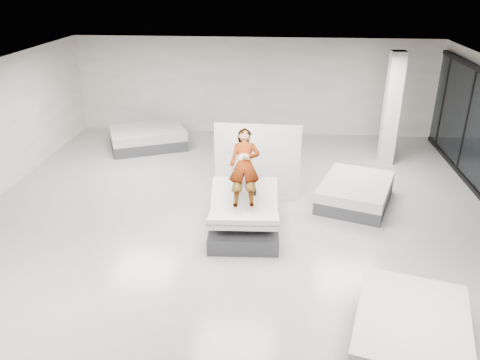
{
  "coord_description": "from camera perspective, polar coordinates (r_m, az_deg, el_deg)",
  "views": [
    {
      "loc": [
        0.88,
        -8.53,
        5.12
      ],
      "look_at": [
        0.09,
        0.65,
        1.0
      ],
      "focal_mm": 35.0,
      "sensor_mm": 36.0,
      "label": 1
    }
  ],
  "objects": [
    {
      "name": "flat_bed_left_far",
      "position": [
        15.16,
        -11.19,
        5.1
      ],
      "size": [
        2.73,
        2.44,
        0.62
      ],
      "color": "#38383D",
      "rests_on": "floor"
    },
    {
      "name": "flat_bed_right_near",
      "position": [
        7.62,
        20.07,
        -17.04
      ],
      "size": [
        2.05,
        2.42,
        0.57
      ],
      "color": "#38383D",
      "rests_on": "floor"
    },
    {
      "name": "remote",
      "position": [
        9.58,
        1.82,
        -1.57
      ],
      "size": [
        0.06,
        0.14,
        0.08
      ],
      "primitive_type": "cube",
      "rotation": [
        0.35,
        0.0,
        0.05
      ],
      "color": "black",
      "rests_on": "person"
    },
    {
      "name": "column",
      "position": [
        13.85,
        17.97,
        8.18
      ],
      "size": [
        0.4,
        0.4,
        3.2
      ],
      "primitive_type": "cube",
      "color": "silver",
      "rests_on": "floor"
    },
    {
      "name": "person",
      "position": [
        9.81,
        0.56,
        0.5
      ],
      "size": [
        0.72,
        1.54,
        1.59
      ],
      "primitive_type": "imported",
      "rotation": [
        0.74,
        0.0,
        0.05
      ],
      "color": "slate",
      "rests_on": "hero_bed"
    },
    {
      "name": "hero_bed",
      "position": [
        9.9,
        0.5,
        -4.66
      ],
      "size": [
        1.51,
        1.95,
        1.12
      ],
      "color": "#38383D",
      "rests_on": "floor"
    },
    {
      "name": "divider_panel",
      "position": [
        11.24,
        2.11,
        2.22
      ],
      "size": [
        2.06,
        0.19,
        1.87
      ],
      "primitive_type": "cube",
      "rotation": [
        0.0,
        0.0,
        -0.05
      ],
      "color": "white",
      "rests_on": "floor"
    },
    {
      "name": "flat_bed_right_far",
      "position": [
        11.55,
        13.88,
        -1.47
      ],
      "size": [
        2.09,
        2.4,
        0.56
      ],
      "color": "#38383D",
      "rests_on": "floor"
    },
    {
      "name": "room",
      "position": [
        9.27,
        -0.88,
        1.77
      ],
      "size": [
        14.0,
        14.04,
        3.2
      ],
      "color": "beige",
      "rests_on": "ground"
    }
  ]
}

